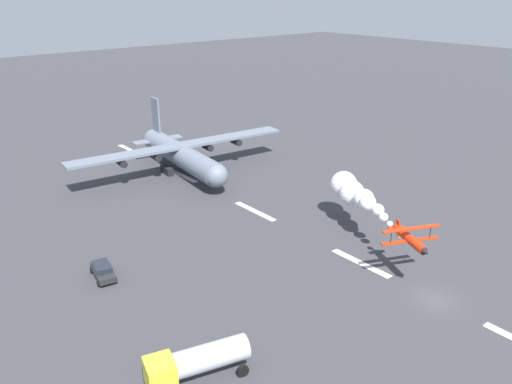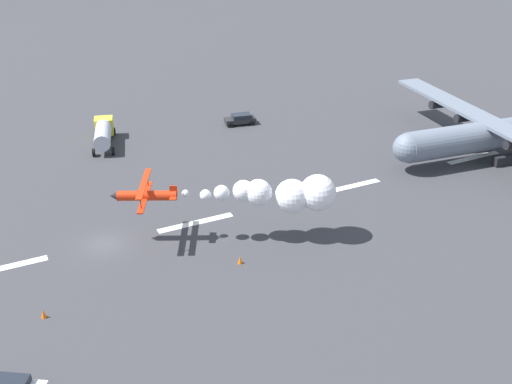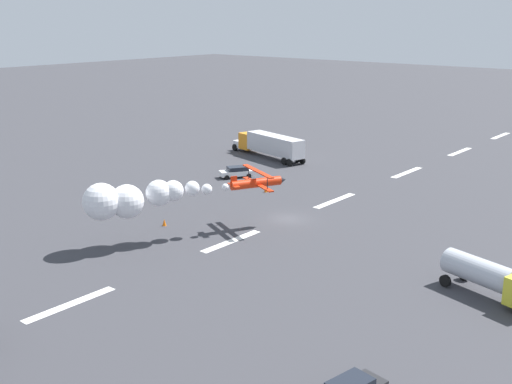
% 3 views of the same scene
% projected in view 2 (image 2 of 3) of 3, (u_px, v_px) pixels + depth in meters
% --- Properties ---
extents(ground_plane, '(440.00, 440.00, 0.00)m').
position_uv_depth(ground_plane, '(105.00, 244.00, 58.52)').
color(ground_plane, '#38383D').
rests_on(ground_plane, ground).
extents(runway_stripe_4, '(8.00, 0.90, 0.01)m').
position_uv_depth(runway_stripe_4, '(2.00, 268.00, 54.88)').
color(runway_stripe_4, white).
rests_on(runway_stripe_4, ground).
extents(runway_stripe_5, '(8.00, 0.90, 0.01)m').
position_uv_depth(runway_stripe_5, '(196.00, 223.00, 62.16)').
color(runway_stripe_5, white).
rests_on(runway_stripe_5, ground).
extents(runway_stripe_6, '(8.00, 0.90, 0.01)m').
position_uv_depth(runway_stripe_6, '(349.00, 187.00, 69.45)').
color(runway_stripe_6, white).
rests_on(runway_stripe_6, ground).
extents(runway_stripe_7, '(8.00, 0.90, 0.01)m').
position_uv_depth(runway_stripe_7, '(473.00, 158.00, 76.73)').
color(runway_stripe_7, white).
rests_on(runway_stripe_7, ground).
extents(cargo_transport_plane, '(24.94, 37.54, 10.89)m').
position_uv_depth(cargo_transport_plane, '(483.00, 135.00, 74.80)').
color(cargo_transport_plane, slate).
rests_on(cargo_transport_plane, ground).
extents(stunt_biplane_red, '(19.67, 11.46, 3.68)m').
position_uv_depth(stunt_biplane_red, '(281.00, 194.00, 57.54)').
color(stunt_biplane_red, red).
extents(fuel_tanker_truck, '(4.75, 8.60, 2.90)m').
position_uv_depth(fuel_tanker_truck, '(103.00, 133.00, 79.63)').
color(fuel_tanker_truck, yellow).
rests_on(fuel_tanker_truck, ground).
extents(airport_staff_sedan, '(4.60, 2.64, 1.52)m').
position_uv_depth(airport_staff_sedan, '(240.00, 119.00, 86.85)').
color(airport_staff_sedan, '#262628').
rests_on(airport_staff_sedan, ground).
extents(traffic_cone_near, '(0.44, 0.44, 0.75)m').
position_uv_depth(traffic_cone_near, '(43.00, 314.00, 48.54)').
color(traffic_cone_near, orange).
rests_on(traffic_cone_near, ground).
extents(traffic_cone_far, '(0.44, 0.44, 0.75)m').
position_uv_depth(traffic_cone_far, '(240.00, 260.00, 55.43)').
color(traffic_cone_far, orange).
rests_on(traffic_cone_far, ground).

